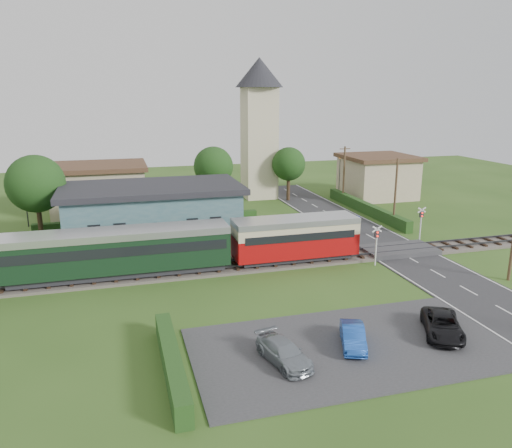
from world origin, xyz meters
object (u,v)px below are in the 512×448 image
object	(u,v)px
crossing_signal_far	(421,219)
car_on_road	(345,218)
house_west	(99,188)
car_park_silver	(284,352)
equipment_hut	(53,249)
church_tower	(259,118)
crossing_signal_near	(377,240)
car_park_dark	(443,325)
car_park_blue	(353,336)
station_building	(153,213)
train	(73,254)
house_east	(377,176)
pedestrian_far	(69,254)
pedestrian_near	(227,241)

from	to	relation	value
crossing_signal_far	car_on_road	world-z (taller)	crossing_signal_far
house_west	car_park_silver	xyz separation A→B (m)	(9.54, -37.59, -2.15)
equipment_hut	car_on_road	distance (m)	28.75
church_tower	equipment_hut	bearing A→B (deg)	-135.25
crossing_signal_near	car_park_dark	world-z (taller)	crossing_signal_near
crossing_signal_near	car_park_blue	size ratio (longest dim) A/B	0.96
station_building	church_tower	xyz separation A→B (m)	(15.00, 17.01, 7.53)
train	house_west	distance (m)	23.05
car_on_road	car_park_blue	xyz separation A→B (m)	(-11.18, -24.24, -0.03)
equipment_hut	car_on_road	xyz separation A→B (m)	(27.85, 7.05, -1.08)
station_building	car_on_road	bearing A→B (deg)	3.60
house_east	car_park_blue	xyz separation A→B (m)	(-21.32, -36.00, -2.16)
car_park_silver	house_west	bearing A→B (deg)	90.81
church_tower	pedestrian_far	world-z (taller)	church_tower
house_east	car_on_road	distance (m)	15.67
car_park_blue	train	bearing A→B (deg)	157.51
train	pedestrian_far	size ratio (longest dim) A/B	27.94
house_west	train	bearing A→B (deg)	-93.27
crossing_signal_near	car_on_road	bearing A→B (deg)	74.73
car_on_road	crossing_signal_far	bearing A→B (deg)	-171.66
church_tower	car_on_road	size ratio (longest dim) A/B	4.87
car_park_dark	crossing_signal_far	bearing A→B (deg)	86.57
station_building	car_on_road	size ratio (longest dim) A/B	4.43
house_east	car_on_road	bearing A→B (deg)	-130.80
crossing_signal_near	pedestrian_near	distance (m)	12.25
car_park_blue	pedestrian_near	xyz separation A→B (m)	(-3.04, 17.37, 0.57)
train	crossing_signal_near	bearing A→B (deg)	-6.05
car_park_dark	pedestrian_near	distance (m)	19.49
train	pedestrian_far	distance (m)	3.50
car_park_dark	station_building	bearing A→B (deg)	147.72
church_tower	car_park_silver	bearing A→B (deg)	-104.44
equipment_hut	train	world-z (taller)	train
car_park_dark	pedestrian_near	world-z (taller)	pedestrian_near
house_east	car_on_road	size ratio (longest dim) A/B	2.44
equipment_hut	church_tower	size ratio (longest dim) A/B	0.14
house_east	car_park_dark	distance (m)	39.57
train	car_park_dark	world-z (taller)	train
equipment_hut	car_park_dark	world-z (taller)	equipment_hut
house_west	car_park_dark	bearing A→B (deg)	-62.79
house_east	car_park_dark	bearing A→B (deg)	-113.71
pedestrian_far	crossing_signal_near	bearing A→B (deg)	-90.29
train	car_park_silver	size ratio (longest dim) A/B	11.23
church_tower	house_east	bearing A→B (deg)	-14.93
house_east	pedestrian_far	size ratio (longest dim) A/B	5.69
church_tower	car_park_silver	xyz separation A→B (m)	(-10.46, -40.59, -9.59)
church_tower	pedestrian_near	distance (m)	26.09
car_park_blue	car_on_road	bearing A→B (deg)	85.78
pedestrian_near	crossing_signal_far	bearing A→B (deg)	152.36
equipment_hut	car_park_dark	bearing A→B (deg)	-38.16
pedestrian_near	crossing_signal_near	bearing A→B (deg)	127.24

